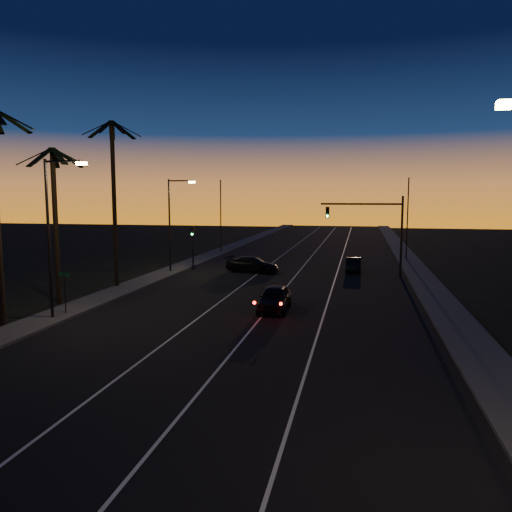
% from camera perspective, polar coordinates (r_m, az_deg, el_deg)
% --- Properties ---
extents(road, '(20.00, 170.00, 0.01)m').
position_cam_1_polar(road, '(35.90, 2.02, -4.34)').
color(road, black).
rests_on(road, ground).
extents(sidewalk_left, '(2.40, 170.00, 0.16)m').
position_cam_1_polar(sidewalk_left, '(39.33, -14.30, -3.46)').
color(sidewalk_left, '#3D3D3A').
rests_on(sidewalk_left, ground).
extents(sidewalk_right, '(2.40, 170.00, 0.16)m').
position_cam_1_polar(sidewalk_right, '(35.76, 20.06, -4.68)').
color(sidewalk_right, '#3D3D3A').
rests_on(sidewalk_right, ground).
extents(lane_stripe_left, '(0.12, 160.00, 0.01)m').
position_cam_1_polar(lane_stripe_left, '(36.51, -2.63, -4.13)').
color(lane_stripe_left, silver).
rests_on(lane_stripe_left, road).
extents(lane_stripe_mid, '(0.12, 160.00, 0.01)m').
position_cam_1_polar(lane_stripe_mid, '(35.81, 2.81, -4.35)').
color(lane_stripe_mid, silver).
rests_on(lane_stripe_mid, road).
extents(lane_stripe_right, '(0.12, 160.00, 0.01)m').
position_cam_1_polar(lane_stripe_right, '(35.45, 8.43, -4.53)').
color(lane_stripe_right, silver).
rests_on(lane_stripe_right, road).
extents(palm_mid, '(4.25, 4.16, 10.03)m').
position_cam_1_polar(palm_mid, '(34.53, -22.00, 5.17)').
color(palm_mid, black).
rests_on(palm_mid, ground).
extents(palm_far, '(4.25, 4.16, 12.53)m').
position_cam_1_polar(palm_far, '(39.19, -15.95, 7.53)').
color(palm_far, black).
rests_on(palm_far, ground).
extents(streetlight_left_near, '(2.55, 0.26, 9.00)m').
position_cam_1_polar(streetlight_left_near, '(29.86, -22.19, 3.19)').
color(streetlight_left_near, black).
rests_on(streetlight_left_near, ground).
extents(streetlight_left_far, '(2.55, 0.26, 8.50)m').
position_cam_1_polar(streetlight_left_far, '(45.88, -9.51, 4.36)').
color(streetlight_left_far, black).
rests_on(streetlight_left_far, ground).
extents(street_sign, '(0.70, 0.06, 2.60)m').
position_cam_1_polar(street_sign, '(31.15, -21.02, -3.43)').
color(street_sign, black).
rests_on(street_sign, ground).
extents(signal_mast, '(7.10, 0.41, 7.00)m').
position_cam_1_polar(signal_mast, '(44.77, 13.33, 3.86)').
color(signal_mast, black).
rests_on(signal_mast, ground).
extents(signal_post, '(0.28, 0.37, 4.20)m').
position_cam_1_polar(signal_post, '(47.47, -7.25, 1.86)').
color(signal_post, black).
rests_on(signal_post, ground).
extents(far_pole_left, '(0.14, 0.14, 9.00)m').
position_cam_1_polar(far_pole_left, '(62.12, -4.05, 4.54)').
color(far_pole_left, black).
rests_on(far_pole_left, ground).
extents(far_pole_right, '(0.14, 0.14, 9.00)m').
position_cam_1_polar(far_pole_right, '(56.98, 16.92, 4.06)').
color(far_pole_right, black).
rests_on(far_pole_right, ground).
extents(lead_car, '(1.87, 4.96, 1.50)m').
position_cam_1_polar(lead_car, '(30.65, 2.12, -4.83)').
color(lead_car, black).
rests_on(lead_car, road).
extents(right_car, '(1.38, 3.88, 1.28)m').
position_cam_1_polar(right_car, '(47.13, 11.08, -0.99)').
color(right_car, black).
rests_on(right_car, road).
extents(cross_car, '(5.23, 2.84, 1.44)m').
position_cam_1_polar(cross_car, '(45.91, -0.43, -0.97)').
color(cross_car, black).
rests_on(cross_car, road).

